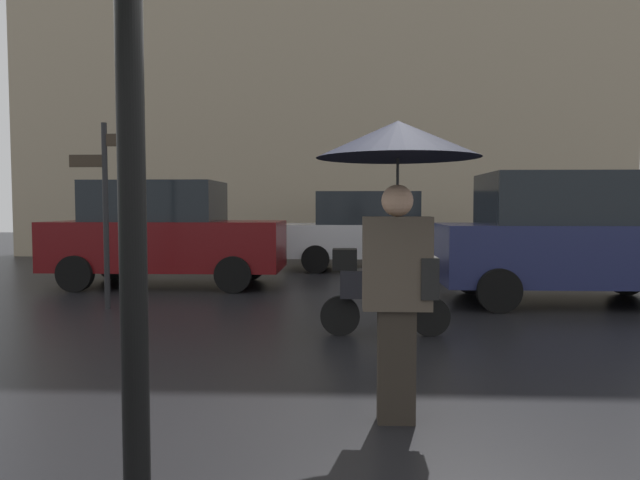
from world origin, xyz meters
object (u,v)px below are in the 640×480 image
(pedestrian_with_umbrella, at_px, (398,180))
(parked_car_right, at_px, (566,238))
(parked_scooter, at_px, (381,288))
(parked_car_distant, at_px, (165,233))
(parked_car_left, at_px, (373,230))
(street_signpost, at_px, (106,196))

(pedestrian_with_umbrella, xyz_separation_m, parked_car_right, (3.04, 5.14, -0.67))
(pedestrian_with_umbrella, distance_m, parked_scooter, 2.92)
(pedestrian_with_umbrella, xyz_separation_m, parked_car_distant, (-3.78, 6.80, -0.68))
(parked_car_left, bearing_deg, street_signpost, 36.89)
(parked_car_left, bearing_deg, pedestrian_with_umbrella, 72.26)
(parked_car_distant, bearing_deg, parked_car_right, 149.85)
(parked_scooter, bearing_deg, parked_car_right, 54.15)
(parked_car_left, xyz_separation_m, street_signpost, (-4.14, -5.49, 0.72))
(parked_scooter, xyz_separation_m, street_signpost, (-3.91, 1.65, 1.09))
(parked_car_right, bearing_deg, pedestrian_with_umbrella, 49.63)
(parked_car_left, relative_size, street_signpost, 1.58)
(parked_car_distant, bearing_deg, street_signpost, 71.52)
(pedestrian_with_umbrella, bearing_deg, street_signpost, 9.98)
(parked_car_right, distance_m, street_signpost, 6.98)
(parked_car_left, bearing_deg, parked_car_right, 104.35)
(pedestrian_with_umbrella, height_order, parked_scooter, pedestrian_with_umbrella)
(parked_car_right, distance_m, parked_car_distant, 7.02)
(parked_scooter, bearing_deg, parked_car_left, 103.03)
(parked_scooter, relative_size, parked_car_distant, 0.35)
(pedestrian_with_umbrella, relative_size, parked_scooter, 1.39)
(parked_car_left, height_order, street_signpost, street_signpost)
(pedestrian_with_umbrella, xyz_separation_m, parked_car_left, (0.28, 9.84, -0.74))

